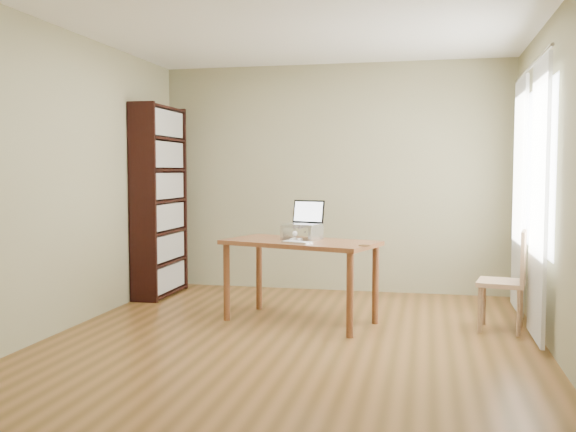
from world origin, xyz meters
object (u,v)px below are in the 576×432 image
object	(u,v)px
keyboard	(297,242)
cat	(304,232)
bookshelf	(160,201)
chair	(510,277)
laptop	(303,219)
desk	(300,252)

from	to	relation	value
keyboard	cat	size ratio (longest dim) A/B	0.59
bookshelf	chair	xyz separation A→B (m)	(3.60, -0.87, -0.58)
laptop	cat	distance (m)	0.13
keyboard	cat	world-z (taller)	cat
bookshelf	desk	xyz separation A→B (m)	(1.77, -0.94, -0.40)
laptop	bookshelf	bearing A→B (deg)	172.90
bookshelf	desk	size ratio (longest dim) A/B	1.40
keyboard	chair	distance (m)	1.86
laptop	keyboard	bearing A→B (deg)	-70.34
laptop	keyboard	xyz separation A→B (m)	(0.01, -0.36, -0.18)
bookshelf	keyboard	xyz separation A→B (m)	(1.79, -1.16, -0.29)
bookshelf	keyboard	size ratio (longest dim) A/B	7.40
desk	cat	size ratio (longest dim) A/B	3.10
laptop	cat	bearing A→B (deg)	-44.14
desk	chair	distance (m)	1.84
bookshelf	laptop	size ratio (longest dim) A/B	5.65
bookshelf	chair	bearing A→B (deg)	-13.65
keyboard	chair	bearing A→B (deg)	32.10
desk	keyboard	bearing A→B (deg)	-68.92
desk	cat	distance (m)	0.20
keyboard	chair	xyz separation A→B (m)	(1.81, 0.29, -0.29)
desk	bookshelf	bearing A→B (deg)	169.36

